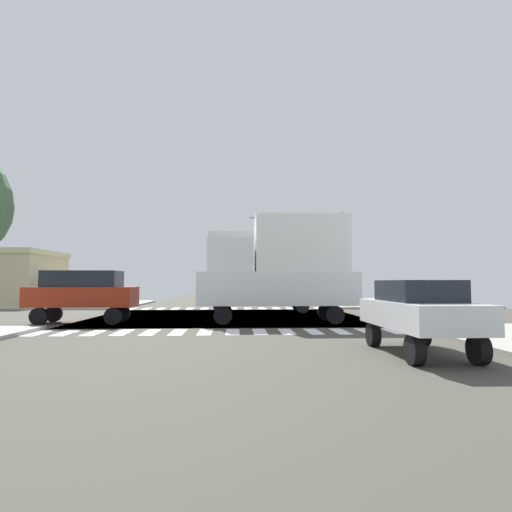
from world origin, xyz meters
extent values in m
cube|color=#424038|center=(0.00, 0.00, -0.03)|extent=(14.00, 90.00, 0.05)
cube|color=#424038|center=(0.00, 0.00, -0.03)|extent=(90.00, 12.00, 0.05)
cube|color=#A09B91|center=(13.00, 12.00, 0.07)|extent=(12.00, 12.00, 0.14)
cube|color=#A19F8E|center=(-13.00, 12.00, 0.07)|extent=(12.00, 12.00, 0.14)
cube|color=white|center=(-6.75, -7.30, 0.00)|extent=(0.50, 2.00, 0.01)
cube|color=white|center=(-5.75, -7.30, 0.00)|extent=(0.50, 2.00, 0.01)
cube|color=white|center=(-4.75, -7.30, 0.00)|extent=(0.50, 2.00, 0.01)
cube|color=white|center=(-3.75, -7.30, 0.00)|extent=(0.50, 2.00, 0.01)
cube|color=white|center=(-2.75, -7.30, 0.00)|extent=(0.50, 2.00, 0.01)
cube|color=white|center=(-1.75, -7.30, 0.00)|extent=(0.50, 2.00, 0.01)
cube|color=white|center=(-0.75, -7.30, 0.00)|extent=(0.50, 2.00, 0.01)
cube|color=white|center=(0.25, -7.30, 0.00)|extent=(0.50, 2.00, 0.01)
cube|color=white|center=(1.25, -7.30, 0.00)|extent=(0.50, 2.00, 0.01)
cube|color=white|center=(2.25, -7.30, 0.00)|extent=(0.50, 2.00, 0.01)
cube|color=white|center=(3.25, -7.30, 0.00)|extent=(0.50, 2.00, 0.01)
cube|color=white|center=(4.25, -7.30, 0.00)|extent=(0.50, 2.00, 0.01)
cube|color=white|center=(5.25, -7.30, 0.00)|extent=(0.50, 2.00, 0.01)
cube|color=white|center=(6.25, -7.30, 0.00)|extent=(0.50, 2.00, 0.01)
cube|color=white|center=(-6.75, 7.30, 0.00)|extent=(0.50, 2.00, 0.01)
cube|color=white|center=(-5.75, 7.30, 0.00)|extent=(0.50, 2.00, 0.01)
cube|color=white|center=(-4.75, 7.30, 0.00)|extent=(0.50, 2.00, 0.01)
cube|color=white|center=(-3.75, 7.30, 0.00)|extent=(0.50, 2.00, 0.01)
cube|color=white|center=(-2.75, 7.30, 0.00)|extent=(0.50, 2.00, 0.01)
cube|color=white|center=(-1.75, 7.30, 0.00)|extent=(0.50, 2.00, 0.01)
cube|color=white|center=(-0.75, 7.30, 0.00)|extent=(0.50, 2.00, 0.01)
cube|color=white|center=(0.25, 7.30, 0.00)|extent=(0.50, 2.00, 0.01)
cube|color=white|center=(1.25, 7.30, 0.00)|extent=(0.50, 2.00, 0.01)
cube|color=white|center=(2.25, 7.30, 0.00)|extent=(0.50, 2.00, 0.01)
cube|color=white|center=(3.25, 7.30, 0.00)|extent=(0.50, 2.00, 0.01)
cube|color=white|center=(4.25, 7.30, 0.00)|extent=(0.50, 2.00, 0.01)
cube|color=white|center=(5.25, 7.30, 0.00)|extent=(0.50, 2.00, 0.01)
cube|color=white|center=(6.25, 7.30, 0.00)|extent=(0.50, 2.00, 0.01)
cylinder|color=gray|center=(8.12, 7.65, 3.42)|extent=(0.20, 0.20, 6.84)
cylinder|color=gray|center=(4.76, 7.65, 6.44)|extent=(6.73, 0.14, 0.14)
cube|color=black|center=(5.10, 7.65, 5.89)|extent=(0.32, 0.40, 1.00)
sphere|color=red|center=(5.10, 7.41, 6.20)|extent=(0.22, 0.22, 0.22)
sphere|color=black|center=(5.10, 7.41, 5.89)|extent=(0.22, 0.22, 0.22)
sphere|color=black|center=(5.10, 7.41, 5.58)|extent=(0.22, 0.22, 0.22)
cube|color=black|center=(2.20, 7.65, 5.89)|extent=(0.32, 0.40, 1.00)
sphere|color=red|center=(2.20, 7.41, 6.20)|extent=(0.22, 0.22, 0.22)
sphere|color=black|center=(2.20, 7.41, 5.89)|extent=(0.22, 0.22, 0.22)
sphere|color=black|center=(2.20, 7.41, 5.58)|extent=(0.22, 0.22, 0.22)
cylinder|color=gray|center=(7.79, 21.31, 3.96)|extent=(0.16, 0.16, 7.92)
cylinder|color=gray|center=(7.09, 21.31, 7.82)|extent=(1.40, 0.10, 0.10)
ellipsoid|color=silver|center=(6.39, 21.31, 7.77)|extent=(0.60, 0.32, 0.20)
cube|color=black|center=(-13.06, 10.07, 0.90)|extent=(0.24, 2.20, 1.80)
cylinder|color=black|center=(4.37, 4.46, 0.40)|extent=(0.80, 0.26, 0.80)
cylinder|color=black|center=(4.37, 2.54, 0.40)|extent=(0.80, 0.26, 0.80)
cylinder|color=black|center=(-0.53, 4.46, 0.40)|extent=(0.80, 0.26, 0.80)
cylinder|color=black|center=(-0.53, 2.54, 0.40)|extent=(0.80, 0.26, 0.80)
cube|color=maroon|center=(1.92, 3.50, 1.54)|extent=(7.20, 2.40, 1.49)
cube|color=white|center=(0.84, 3.50, 3.57)|extent=(4.18, 2.30, 2.56)
cube|color=maroon|center=(4.08, 3.50, 3.03)|extent=(2.02, 2.11, 1.49)
cylinder|color=black|center=(4.28, -11.15, 0.34)|extent=(0.26, 0.68, 0.68)
cylinder|color=black|center=(5.72, -11.15, 0.34)|extent=(0.26, 0.68, 0.68)
cylinder|color=black|center=(4.28, -14.08, 0.34)|extent=(0.26, 0.68, 0.68)
cylinder|color=black|center=(5.72, -14.08, 0.34)|extent=(0.26, 0.68, 0.68)
cube|color=silver|center=(5.00, -12.61, 1.01)|extent=(1.80, 4.30, 0.66)
cube|color=black|center=(5.00, -12.61, 1.61)|extent=(1.55, 2.24, 0.54)
cylinder|color=black|center=(-1.28, 37.93, 0.34)|extent=(0.26, 0.68, 0.68)
cylinder|color=black|center=(-2.72, 37.93, 0.34)|extent=(0.26, 0.68, 0.68)
cylinder|color=black|center=(-1.28, 40.85, 0.34)|extent=(0.26, 0.68, 0.68)
cylinder|color=black|center=(-2.72, 40.85, 0.34)|extent=(0.26, 0.68, 0.68)
cube|color=silver|center=(-2.00, 39.39, 1.01)|extent=(1.80, 4.30, 0.66)
cube|color=black|center=(-2.00, 39.39, 1.61)|extent=(1.55, 2.24, 0.54)
cylinder|color=black|center=(-1.28, 25.00, 0.34)|extent=(0.26, 0.68, 0.68)
cylinder|color=black|center=(-2.72, 25.00, 0.34)|extent=(0.26, 0.68, 0.68)
cylinder|color=black|center=(-1.28, 27.92, 0.34)|extent=(0.26, 0.68, 0.68)
cylinder|color=black|center=(-2.72, 27.92, 0.34)|extent=(0.26, 0.68, 0.68)
cube|color=#ADB2BB|center=(-2.00, 26.46, 1.01)|extent=(1.80, 4.30, 0.66)
cube|color=black|center=(-2.00, 26.46, 1.61)|extent=(1.55, 2.24, 0.54)
cylinder|color=black|center=(-0.18, -4.46, 0.40)|extent=(0.80, 0.26, 0.80)
cylinder|color=black|center=(-0.18, -2.54, 0.40)|extent=(0.80, 0.26, 0.80)
cylinder|color=black|center=(4.72, -4.46, 0.40)|extent=(0.80, 0.26, 0.80)
cylinder|color=black|center=(4.72, -2.54, 0.40)|extent=(0.80, 0.26, 0.80)
cube|color=silver|center=(2.27, -3.50, 1.54)|extent=(7.20, 2.40, 1.49)
cube|color=white|center=(3.35, -3.50, 3.57)|extent=(4.18, 2.30, 2.56)
cube|color=silver|center=(0.11, -3.50, 3.03)|extent=(2.02, 2.11, 1.49)
cylinder|color=black|center=(-8.04, -4.28, 0.37)|extent=(0.74, 0.26, 0.74)
cylinder|color=black|center=(-8.04, -2.72, 0.37)|extent=(0.74, 0.26, 0.74)
cylinder|color=black|center=(-4.91, -4.28, 0.37)|extent=(0.74, 0.26, 0.74)
cylinder|color=black|center=(-4.91, -2.72, 0.37)|extent=(0.74, 0.26, 0.74)
cube|color=maroon|center=(-6.47, -3.50, 1.18)|extent=(4.60, 1.96, 0.88)
cube|color=black|center=(-6.47, -3.50, 1.98)|extent=(3.22, 1.69, 0.72)
camera|label=1|loc=(0.31, -23.71, 1.83)|focal=31.05mm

